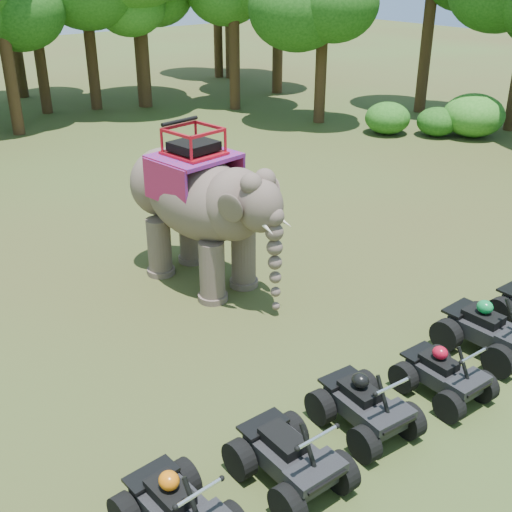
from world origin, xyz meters
The scene contains 19 objects.
ground centered at (0.00, 0.00, 0.00)m, with size 110.00×110.00×0.00m, color #47381E.
elephant centered at (0.61, 4.11, 1.94)m, with size 2.03×4.61×3.88m, color #4E4039, non-canonical shape.
atv_0 centered at (-4.01, -2.07, 0.63)m, with size 1.24×1.70×1.26m, color black, non-canonical shape.
atv_1 centered at (-2.15, -2.28, 0.65)m, with size 1.29×1.76×1.31m, color black, non-canonical shape.
atv_2 centered at (-0.36, -2.16, 0.63)m, with size 1.24×1.70×1.26m, color black, non-canonical shape.
atv_3 centered at (1.43, -2.43, 0.59)m, with size 1.17×1.60×1.18m, color black, non-canonical shape.
atv_4 centered at (3.30, -2.13, 0.68)m, with size 1.34×1.84×1.37m, color black, non-canonical shape.
tree_1 centered at (4.83, 23.94, 3.76)m, with size 5.26×5.26×7.52m, color #195114, non-canonical shape.
tree_2 centered at (9.37, 22.25, 3.44)m, with size 4.81×4.81×6.87m, color #195114, non-canonical shape.
tree_3 centered at (12.74, 18.76, 4.00)m, with size 5.60×5.60×8.00m, color #195114, non-canonical shape.
tree_4 centered at (14.12, 13.99, 3.69)m, with size 5.17×5.17×7.39m, color #195114, non-canonical shape.
tree_5 centered at (19.64, 12.41, 4.29)m, with size 6.00×6.00×8.58m, color #195114, non-canonical shape.
tree_29 centered at (17.92, 26.11, 4.61)m, with size 6.45×6.45×9.22m, color #195114, non-canonical shape.
tree_30 centered at (7.19, 23.25, 4.30)m, with size 6.02×6.02×8.59m, color #195114, non-canonical shape.
tree_31 centered at (17.13, 20.57, 4.64)m, with size 6.50×6.50×9.28m, color #195114, non-canonical shape.
tree_34 centered at (9.46, 22.11, 5.20)m, with size 7.28×7.28×10.40m, color #195114, non-canonical shape.
tree_36 centered at (5.33, 28.50, 4.82)m, with size 6.74×6.74×9.63m, color #195114, non-canonical shape.
tree_38 centered at (2.20, 20.74, 3.66)m, with size 5.12×5.12×7.31m, color #195114, non-canonical shape.
tree_40 centered at (17.50, 26.77, 4.24)m, with size 5.94×5.94×8.48m, color #195114, non-canonical shape.
Camera 1 is at (-7.18, -7.73, 7.36)m, focal length 45.00 mm.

